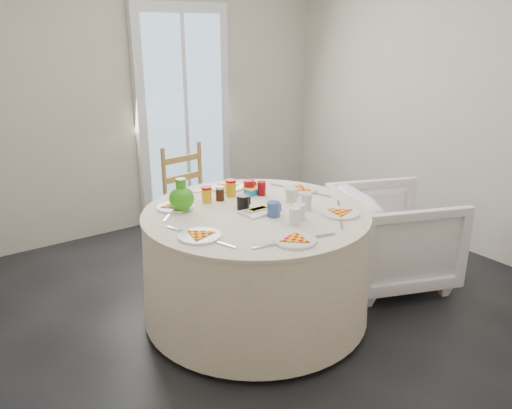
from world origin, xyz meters
TOP-DOWN VIEW (x-y plane):
  - floor at (0.00, 0.00)m, footprint 4.00×4.00m
  - wall_back at (0.00, 2.00)m, footprint 4.00×0.02m
  - wall_right at (2.00, 0.00)m, footprint 0.02×4.00m
  - glass_door at (0.40, 1.95)m, footprint 1.00×0.08m
  - table at (-0.15, -0.03)m, footprint 1.50×1.50m
  - wooden_chair at (0.00, 1.05)m, footprint 0.48×0.46m
  - armchair at (0.98, -0.24)m, footprint 0.98×1.01m
  - place_settings at (-0.15, -0.03)m, footprint 1.55×1.55m
  - jar_cluster at (-0.13, 0.26)m, footprint 0.50×0.37m
  - butter_tub at (0.04, 0.27)m, footprint 0.12×0.09m
  - green_pitcher at (-0.53, 0.25)m, footprint 0.20×0.20m
  - cheese_platter at (-0.14, -0.06)m, footprint 0.27×0.19m
  - mugs_glasses at (-0.01, -0.07)m, footprint 0.71×0.71m

SIDE VIEW (x-z plane):
  - floor at x=0.00m, z-range 0.00..0.00m
  - table at x=-0.15m, z-range -0.01..0.76m
  - armchair at x=0.98m, z-range -0.02..0.80m
  - wooden_chair at x=0.00m, z-range -0.01..0.95m
  - place_settings at x=-0.15m, z-range 0.76..0.78m
  - cheese_platter at x=-0.14m, z-range 0.76..0.79m
  - butter_tub at x=0.04m, z-range 0.76..0.81m
  - mugs_glasses at x=-0.01m, z-range 0.75..0.87m
  - jar_cluster at x=-0.13m, z-range 0.76..0.88m
  - green_pitcher at x=-0.53m, z-range 0.77..0.97m
  - glass_door at x=0.40m, z-range 0.00..2.10m
  - wall_back at x=0.00m, z-range 0.00..2.60m
  - wall_right at x=2.00m, z-range 0.00..2.60m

